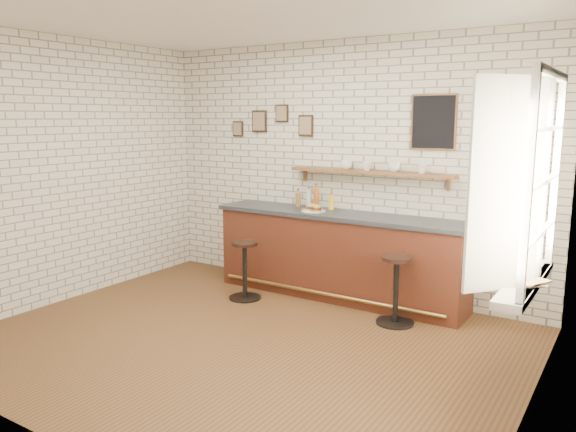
% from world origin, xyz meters
% --- Properties ---
extents(ground, '(5.00, 5.00, 0.00)m').
position_xyz_m(ground, '(0.00, 0.00, 0.00)').
color(ground, brown).
rests_on(ground, ground).
extents(bar_counter, '(3.10, 0.65, 1.01)m').
position_xyz_m(bar_counter, '(0.13, 1.70, 0.51)').
color(bar_counter, '#522315').
rests_on(bar_counter, ground).
extents(sandwich_plate, '(0.28, 0.28, 0.01)m').
position_xyz_m(sandwich_plate, '(-0.18, 1.63, 1.02)').
color(sandwich_plate, white).
rests_on(sandwich_plate, bar_counter).
extents(ciabatta_sandwich, '(0.23, 0.16, 0.07)m').
position_xyz_m(ciabatta_sandwich, '(-0.17, 1.63, 1.06)').
color(ciabatta_sandwich, tan).
rests_on(ciabatta_sandwich, sandwich_plate).
extents(potato_chips, '(0.27, 0.18, 0.00)m').
position_xyz_m(potato_chips, '(-0.21, 1.63, 1.02)').
color(potato_chips, '#C08943').
rests_on(potato_chips, sandwich_plate).
extents(bitters_bottle_brown, '(0.07, 0.07, 0.22)m').
position_xyz_m(bitters_bottle_brown, '(-0.52, 1.84, 1.10)').
color(bitters_bottle_brown, brown).
rests_on(bitters_bottle_brown, bar_counter).
extents(bitters_bottle_white, '(0.06, 0.06, 0.25)m').
position_xyz_m(bitters_bottle_white, '(-0.37, 1.84, 1.11)').
color(bitters_bottle_white, beige).
rests_on(bitters_bottle_white, bar_counter).
extents(bitters_bottle_amber, '(0.07, 0.07, 0.30)m').
position_xyz_m(bitters_bottle_amber, '(-0.27, 1.84, 1.13)').
color(bitters_bottle_amber, '#AD561B').
rests_on(bitters_bottle_amber, bar_counter).
extents(condiment_bottle_yellow, '(0.06, 0.06, 0.21)m').
position_xyz_m(condiment_bottle_yellow, '(-0.06, 1.84, 1.10)').
color(condiment_bottle_yellow, gold).
rests_on(condiment_bottle_yellow, bar_counter).
extents(bar_stool_left, '(0.38, 0.38, 0.68)m').
position_xyz_m(bar_stool_left, '(-0.77, 1.05, 0.37)').
color(bar_stool_left, black).
rests_on(bar_stool_left, ground).
extents(bar_stool_right, '(0.42, 0.42, 0.71)m').
position_xyz_m(bar_stool_right, '(1.03, 1.24, 0.38)').
color(bar_stool_right, black).
rests_on(bar_stool_right, ground).
extents(wall_shelf, '(2.00, 0.18, 0.18)m').
position_xyz_m(wall_shelf, '(0.40, 1.90, 1.48)').
color(wall_shelf, brown).
rests_on(wall_shelf, ground).
extents(shelf_cup_a, '(0.19, 0.19, 0.10)m').
position_xyz_m(shelf_cup_a, '(0.10, 1.90, 1.55)').
color(shelf_cup_a, white).
rests_on(shelf_cup_a, wall_shelf).
extents(shelf_cup_b, '(0.15, 0.15, 0.10)m').
position_xyz_m(shelf_cup_b, '(0.37, 1.90, 1.55)').
color(shelf_cup_b, white).
rests_on(shelf_cup_b, wall_shelf).
extents(shelf_cup_c, '(0.16, 0.16, 0.11)m').
position_xyz_m(shelf_cup_c, '(0.70, 1.90, 1.55)').
color(shelf_cup_c, white).
rests_on(shelf_cup_c, wall_shelf).
extents(shelf_cup_d, '(0.14, 0.14, 0.10)m').
position_xyz_m(shelf_cup_d, '(1.02, 1.90, 1.55)').
color(shelf_cup_d, white).
rests_on(shelf_cup_d, wall_shelf).
extents(back_wall_decor, '(2.96, 0.02, 0.56)m').
position_xyz_m(back_wall_decor, '(0.23, 1.98, 2.05)').
color(back_wall_decor, black).
rests_on(back_wall_decor, ground).
extents(window_sill, '(0.20, 1.35, 0.06)m').
position_xyz_m(window_sill, '(2.40, 0.30, 0.90)').
color(window_sill, white).
rests_on(window_sill, ground).
extents(casement_window, '(0.40, 1.30, 1.56)m').
position_xyz_m(casement_window, '(2.36, 0.30, 1.65)').
color(casement_window, white).
rests_on(casement_window, ground).
extents(book_lower, '(0.25, 0.28, 0.02)m').
position_xyz_m(book_lower, '(2.38, 0.15, 0.94)').
color(book_lower, tan).
rests_on(book_lower, window_sill).
extents(book_upper, '(0.27, 0.30, 0.02)m').
position_xyz_m(book_upper, '(2.38, 0.18, 0.96)').
color(book_upper, tan).
rests_on(book_upper, book_lower).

